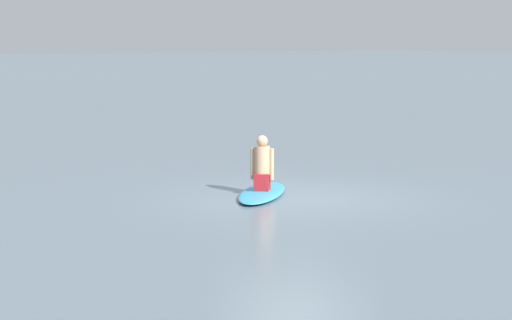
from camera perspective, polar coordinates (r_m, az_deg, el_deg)
The scene contains 3 objects.
ground_plane at distance 17.33m, azimuth 2.43°, elevation -2.39°, with size 400.00×400.00×0.00m, color slate.
surfboard at distance 17.64m, azimuth 0.39°, elevation -2.05°, with size 2.70×0.79×0.10m, color #339EC6.
person_paddler at distance 17.56m, azimuth 0.39°, elevation -0.34°, with size 0.45×0.45×1.06m.
Camera 1 is at (10.75, 13.27, 2.96)m, focal length 64.00 mm.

